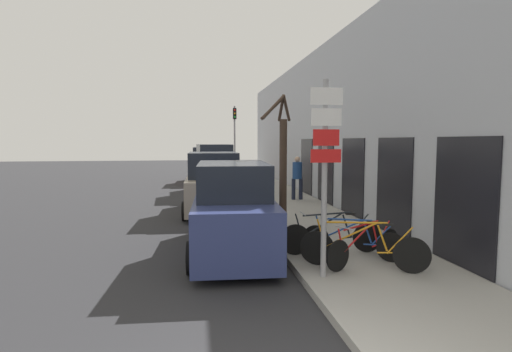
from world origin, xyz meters
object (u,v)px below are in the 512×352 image
Objects in this scene: parked_car_2 at (214,171)px; parked_car_3 at (207,166)px; bicycle_3 at (332,236)px; bicycle_1 at (365,246)px; bicycle_0 at (363,249)px; bicycle_2 at (352,240)px; street_tree at (282,164)px; pedestrian_near at (297,175)px; traffic_light at (235,134)px; parked_car_0 at (233,212)px; signpost at (325,166)px; parked_car_1 at (213,186)px.

parked_car_2 reaches higher than parked_car_3.
bicycle_1 is at bearing -150.80° from bicycle_3.
bicycle_0 is 1.13m from bicycle_3.
parked_car_2 reaches higher than bicycle_1.
street_tree is at bearing 50.82° from bicycle_2.
parked_car_2 is at bearing 36.01° from bicycle_0.
bicycle_1 is 0.89m from bicycle_3.
parked_car_2 is 2.59× the size of pedestrian_near.
bicycle_1 is 8.83m from pedestrian_near.
bicycle_3 is 0.51× the size of traffic_light.
parked_car_0 reaches higher than bicycle_0.
bicycle_3 is 17.13m from parked_car_3.
traffic_light is (1.47, 14.57, 2.06)m from parked_car_0.
signpost reaches higher than bicycle_1.
parked_car_3 reaches higher than bicycle_2.
parked_car_0 is at bearing 98.07° from bicycle_2.
street_tree reaches higher than parked_car_1.
pedestrian_near is (1.28, 7.97, 0.65)m from bicycle_3.
bicycle_3 is at bearing 65.26° from signpost.
bicycle_0 is 9.16m from pedestrian_near.
bicycle_2 is 0.79× the size of bicycle_3.
parked_car_2 reaches higher than pedestrian_near.
signpost is at bearing -76.31° from parked_car_1.
pedestrian_near is at bearing 28.35° from parked_car_1.
bicycle_1 is 17.97m from parked_car_3.
street_tree is (-0.52, 2.70, 1.43)m from bicycle_3.
parked_car_1 is 4.01m from street_tree.
signpost reaches higher than parked_car_1.
bicycle_0 is 0.46× the size of parked_car_0.
parked_car_2 is (-2.38, 11.76, 0.59)m from bicycle_2.
parked_car_0 is 1.13× the size of parked_car_1.
parked_car_1 is at bearing 57.09° from bicycle_2.
parked_car_2 is (-2.46, 12.22, 0.59)m from bicycle_1.
parked_car_0 is (-2.31, 2.01, 0.42)m from bicycle_0.
pedestrian_near is at bearing -50.03° from parked_car_2.
bicycle_2 is at bearing 48.01° from signpost.
pedestrian_near is at bearing -66.64° from parked_car_3.
parked_car_1 is 4.01m from pedestrian_near.
parked_car_0 is at bearing 74.67° from bicycle_0.
signpost is at bearing -83.06° from parked_car_3.
street_tree is at bearing -81.12° from parked_car_3.
parked_car_2 is 5.55m from parked_car_3.
bicycle_0 is 0.47× the size of parked_car_2.
bicycle_3 is at bearing -80.47° from parked_car_3.
street_tree is at bearing 51.80° from parked_car_0.
parked_car_3 is at bearing 88.24° from parked_car_2.
bicycle_0 is 1.13× the size of bicycle_1.
bicycle_0 is 7.70m from parked_car_1.
pedestrian_near is 5.63m from street_tree.
street_tree is at bearing 36.90° from bicycle_0.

